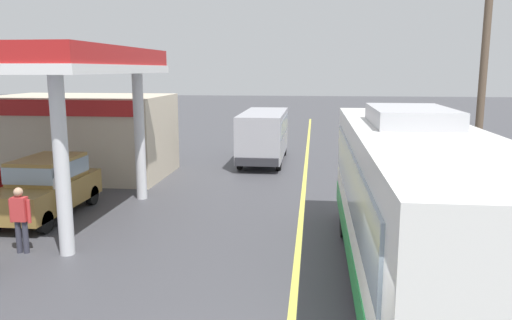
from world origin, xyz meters
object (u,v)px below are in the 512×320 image
object	(u,v)px
minibus_opposing_lane	(264,132)
pedestrian_near_pump	(60,195)
pedestrian_by_shop	(20,216)
coach_bus_main	(415,210)
car_at_pump	(47,184)

from	to	relation	value
minibus_opposing_lane	pedestrian_near_pump	world-z (taller)	minibus_opposing_lane
pedestrian_by_shop	pedestrian_near_pump	bearing A→B (deg)	92.95
coach_bus_main	car_at_pump	world-z (taller)	coach_bus_main
pedestrian_near_pump	pedestrian_by_shop	world-z (taller)	same
car_at_pump	pedestrian_near_pump	size ratio (longest dim) A/B	2.53
minibus_opposing_lane	pedestrian_near_pump	bearing A→B (deg)	-113.82
car_at_pump	pedestrian_by_shop	size ratio (longest dim) A/B	2.53
car_at_pump	minibus_opposing_lane	xyz separation A→B (m)	(5.68, 9.94, 0.46)
pedestrian_near_pump	pedestrian_by_shop	bearing A→B (deg)	-87.05
coach_bus_main	pedestrian_near_pump	bearing A→B (deg)	160.27
coach_bus_main	minibus_opposing_lane	size ratio (longest dim) A/B	1.80
car_at_pump	pedestrian_near_pump	distance (m)	1.27
car_at_pump	pedestrian_by_shop	xyz separation A→B (m)	(1.00, -3.06, -0.08)
minibus_opposing_lane	pedestrian_near_pump	xyz separation A→B (m)	(-4.79, -10.84, -0.54)
coach_bus_main	minibus_opposing_lane	bearing A→B (deg)	107.42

